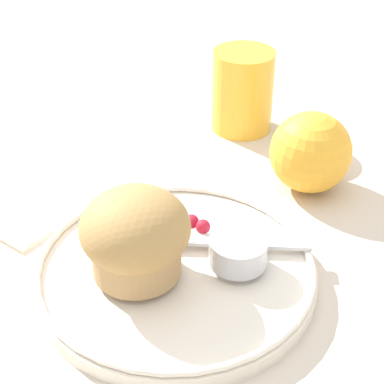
# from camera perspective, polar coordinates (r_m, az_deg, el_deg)

# --- Properties ---
(ground_plane) EXTENTS (3.00, 3.00, 0.00)m
(ground_plane) POSITION_cam_1_polar(r_m,az_deg,el_deg) (0.55, -0.16, -8.45)
(ground_plane) COLOR beige
(plate) EXTENTS (0.24, 0.24, 0.02)m
(plate) POSITION_cam_1_polar(r_m,az_deg,el_deg) (0.55, -1.63, -7.16)
(plate) COLOR silver
(plate) RESTS_ON ground_plane
(muffin) EXTENTS (0.09, 0.09, 0.08)m
(muffin) POSITION_cam_1_polar(r_m,az_deg,el_deg) (0.52, -5.05, -3.85)
(muffin) COLOR tan
(muffin) RESTS_ON plate
(cream_ramekin) EXTENTS (0.05, 0.05, 0.02)m
(cream_ramekin) POSITION_cam_1_polar(r_m,az_deg,el_deg) (0.54, 4.14, -5.17)
(cream_ramekin) COLOR silver
(cream_ramekin) RESTS_ON plate
(berry_pair) EXTENTS (0.03, 0.01, 0.01)m
(berry_pair) POSITION_cam_1_polar(r_m,az_deg,el_deg) (0.58, 0.47, -2.87)
(berry_pair) COLOR #B7192D
(berry_pair) RESTS_ON plate
(butter_knife) EXTENTS (0.14, 0.10, 0.00)m
(butter_knife) POSITION_cam_1_polar(r_m,az_deg,el_deg) (0.57, 2.28, -4.19)
(butter_knife) COLOR silver
(butter_knife) RESTS_ON plate
(orange_fruit) EXTENTS (0.08, 0.08, 0.08)m
(orange_fruit) POSITION_cam_1_polar(r_m,az_deg,el_deg) (0.66, 10.51, 3.49)
(orange_fruit) COLOR #F4A82D
(orange_fruit) RESTS_ON ground_plane
(juice_glass) EXTENTS (0.07, 0.07, 0.10)m
(juice_glass) POSITION_cam_1_polar(r_m,az_deg,el_deg) (0.77, 4.54, 8.96)
(juice_glass) COLOR gold
(juice_glass) RESTS_ON ground_plane
(folded_napkin) EXTENTS (0.11, 0.06, 0.01)m
(folded_napkin) POSITION_cam_1_polar(r_m,az_deg,el_deg) (0.66, -16.08, -1.79)
(folded_napkin) COLOR beige
(folded_napkin) RESTS_ON ground_plane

